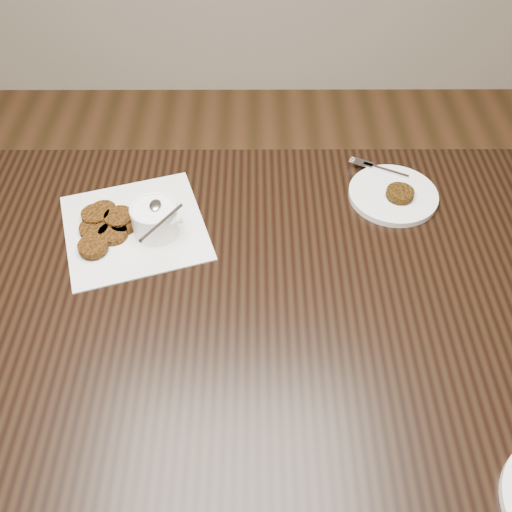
{
  "coord_description": "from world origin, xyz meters",
  "views": [
    {
      "loc": [
        0.07,
        -0.56,
        1.55
      ],
      "look_at": [
        0.07,
        0.12,
        0.8
      ],
      "focal_mm": 39.12,
      "sensor_mm": 36.0,
      "label": 1
    }
  ],
  "objects_px": {
    "table": "(257,400)",
    "sauce_ramekin": "(153,207)",
    "napkin": "(135,227)",
    "plate_with_patty": "(394,192)"
  },
  "relations": [
    {
      "from": "table",
      "to": "sauce_ramekin",
      "type": "height_order",
      "value": "sauce_ramekin"
    },
    {
      "from": "sauce_ramekin",
      "to": "table",
      "type": "bearing_deg",
      "value": -41.07
    },
    {
      "from": "napkin",
      "to": "sauce_ramekin",
      "type": "relative_size",
      "value": 2.13
    },
    {
      "from": "sauce_ramekin",
      "to": "plate_with_patty",
      "type": "height_order",
      "value": "sauce_ramekin"
    },
    {
      "from": "sauce_ramekin",
      "to": "napkin",
      "type": "bearing_deg",
      "value": 167.13
    },
    {
      "from": "table",
      "to": "sauce_ramekin",
      "type": "distance_m",
      "value": 0.52
    },
    {
      "from": "napkin",
      "to": "sauce_ramekin",
      "type": "height_order",
      "value": "sauce_ramekin"
    },
    {
      "from": "table",
      "to": "napkin",
      "type": "relative_size",
      "value": 5.07
    },
    {
      "from": "plate_with_patty",
      "to": "napkin",
      "type": "bearing_deg",
      "value": -170.3
    },
    {
      "from": "table",
      "to": "napkin",
      "type": "xyz_separation_m",
      "value": [
        -0.25,
        0.19,
        0.38
      ]
    }
  ]
}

